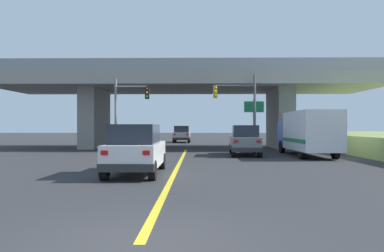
% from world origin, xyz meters
% --- Properties ---
extents(ground, '(160.00, 160.00, 0.00)m').
position_xyz_m(ground, '(0.00, 27.61, 0.00)').
color(ground, '#2B2B2D').
extents(overpass_bridge, '(33.43, 9.62, 7.32)m').
position_xyz_m(overpass_bridge, '(0.00, 27.61, 5.28)').
color(overpass_bridge, gray).
rests_on(overpass_bridge, ground).
extents(lane_divider_stripe, '(0.20, 24.85, 0.01)m').
position_xyz_m(lane_divider_stripe, '(0.00, 12.43, 0.00)').
color(lane_divider_stripe, yellow).
rests_on(lane_divider_stripe, ground).
extents(suv_lead, '(1.99, 4.73, 2.02)m').
position_xyz_m(suv_lead, '(-1.53, 8.88, 1.01)').
color(suv_lead, silver).
rests_on(suv_lead, ground).
extents(suv_crossing, '(2.14, 4.82, 2.02)m').
position_xyz_m(suv_crossing, '(4.12, 18.85, 1.01)').
color(suv_crossing, slate).
rests_on(suv_crossing, ground).
extents(box_truck, '(2.33, 7.51, 2.90)m').
position_xyz_m(box_truck, '(8.17, 18.22, 1.55)').
color(box_truck, navy).
rests_on(box_truck, ground).
extents(sedan_oncoming, '(2.03, 4.63, 2.02)m').
position_xyz_m(sedan_oncoming, '(-0.97, 39.08, 1.01)').
color(sedan_oncoming, silver).
rests_on(sedan_oncoming, ground).
extents(traffic_signal_nearside, '(3.28, 0.36, 5.96)m').
position_xyz_m(traffic_signal_nearside, '(4.30, 22.41, 3.72)').
color(traffic_signal_nearside, '#56595E').
rests_on(traffic_signal_nearside, ground).
extents(traffic_signal_farside, '(2.68, 0.36, 5.61)m').
position_xyz_m(traffic_signal_farside, '(-4.49, 22.31, 3.57)').
color(traffic_signal_farside, slate).
rests_on(traffic_signal_farside, ground).
extents(highway_sign, '(1.64, 0.17, 4.16)m').
position_xyz_m(highway_sign, '(5.56, 24.14, 3.06)').
color(highway_sign, '#56595E').
rests_on(highway_sign, ground).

